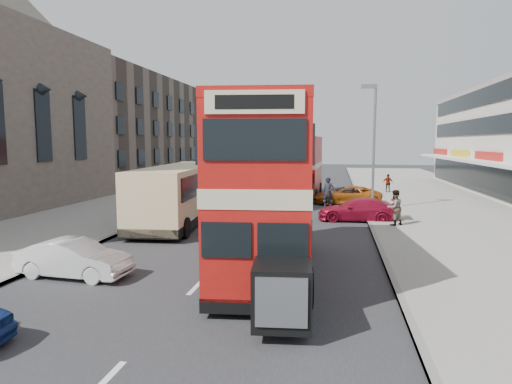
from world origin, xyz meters
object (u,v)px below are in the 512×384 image
Objects in this scene: car_right_b at (347,195)px; bus_main at (265,187)px; coach at (181,191)px; car_right_a at (358,210)px; bus_second at (305,166)px; street_lamp at (373,138)px; cyclist at (328,200)px; pedestrian_far at (388,183)px; pedestrian_near at (395,207)px; car_left_front at (74,259)px.

bus_main is at bearing -14.60° from car_right_b.
bus_main is 0.91× the size of coach.
car_right_b reaches higher than car_right_a.
car_right_a is 6.73m from car_right_b.
bus_second reaches higher than car_right_a.
car_right_a is at bearing -105.80° from street_lamp.
cyclist is (-1.73, 2.62, 0.18)m from car_right_a.
coach is at bearing -60.26° from bus_main.
pedestrian_far is (3.68, 7.43, 0.26)m from car_right_b.
bus_second is 14.10m from pedestrian_near.
coach is 10.10m from car_right_a.
pedestrian_near is 0.82× the size of cyclist.
car_right_b is at bearing 114.79° from street_lamp.
coach is 11.65m from pedestrian_near.
bus_main is 25.84m from pedestrian_far.
car_right_a is 2.38× the size of pedestrian_near.
car_left_front is 1.67× the size of cyclist.
car_right_a is 14.51m from pedestrian_far.
pedestrian_far reaches higher than car_left_front.
cyclist is (8.11, 4.64, -0.90)m from coach.
coach is 10.46m from car_left_front.
pedestrian_far is at bearing 166.08° from car_right_a.
street_lamp is 6.52m from pedestrian_near.
street_lamp is at bearing 124.69° from bus_second.
car_right_b is (-1.45, 3.14, -4.11)m from street_lamp.
bus_main reaches higher than bus_second.
pedestrian_near reaches higher than car_right_a.
cyclist is (-2.74, -0.96, -3.95)m from street_lamp.
coach is 12.87m from car_right_b.
car_left_front is (0.01, -10.40, -1.10)m from coach.
pedestrian_far is at bearing -129.15° from pedestrian_near.
pedestrian_near is at bearing 10.64° from car_right_b.
car_right_b is at bearing 38.43° from coach.
coach reaches higher than cyclist.
car_right_a is at bearing -114.67° from bus_main.
car_left_front is (-6.00, -23.54, -1.88)m from bus_second.
bus_main is at bearing -19.89° from car_right_a.
street_lamp is at bearing -30.14° from car_left_front.
street_lamp is at bearing -113.91° from bus_main.
coach is at bearing -149.59° from cyclist.
car_left_front is 2.43× the size of pedestrian_far.
car_right_a is at bearing -34.37° from car_left_front.
street_lamp reaches higher than car_right_a.
pedestrian_near reaches higher than pedestrian_far.
car_right_a is (3.83, -11.11, -1.86)m from bus_second.
bus_main is 21.80m from bus_second.
bus_main is at bearing -70.25° from car_left_front.
bus_second reaches higher than pedestrian_near.
car_right_a is 1.96× the size of cyclist.
bus_second is at bearing -100.33° from pedestrian_near.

